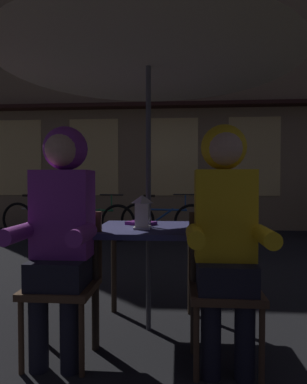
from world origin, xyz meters
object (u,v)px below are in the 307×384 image
(lantern, at_px, (142,211))
(bicycle_second, at_px, (91,221))
(cafe_table, at_px, (148,241))
(bicycle_nearest, at_px, (42,219))
(bicycle_third, at_px, (164,220))
(person_left_hooded, at_px, (62,218))
(person_right_hooded, at_px, (225,219))
(chair_left, at_px, (65,275))
(patio_umbrella, at_px, (148,39))
(chair_right, at_px, (223,278))
(book, at_px, (141,223))

(lantern, bearing_deg, bicycle_second, 109.64)
(cafe_table, relative_size, bicycle_second, 0.45)
(bicycle_nearest, distance_m, bicycle_third, 2.30)
(cafe_table, bearing_deg, bicycle_second, 110.64)
(person_left_hooded, relative_size, bicycle_nearest, 0.84)
(bicycle_third, bearing_deg, bicycle_second, -172.32)
(cafe_table, distance_m, person_right_hooded, 0.67)
(lantern, height_order, person_right_hooded, person_right_hooded)
(chair_left, height_order, bicycle_second, chair_left)
(person_right_hooded, bearing_deg, chair_left, 176.61)
(chair_left, bearing_deg, bicycle_second, 102.48)
(person_right_hooded, height_order, bicycle_second, person_right_hooded)
(bicycle_second, bearing_deg, person_right_hooded, -65.50)
(patio_umbrella, xyz_separation_m, chair_right, (0.48, -0.37, -1.57))
(chair_right, height_order, person_left_hooded, person_left_hooded)
(chair_left, xyz_separation_m, person_right_hooded, (0.96, -0.06, 0.36))
(bicycle_nearest, bearing_deg, book, -58.12)
(lantern, distance_m, bicycle_nearest, 4.58)
(lantern, height_order, chair_left, lantern)
(chair_right, xyz_separation_m, bicycle_third, (-0.54, 4.16, -0.14))
(bicycle_nearest, bearing_deg, lantern, -59.25)
(bicycle_third, bearing_deg, bicycle_nearest, 179.77)
(patio_umbrella, relative_size, person_left_hooded, 1.65)
(bicycle_nearest, bearing_deg, chair_left, -65.74)
(bicycle_nearest, xyz_separation_m, book, (2.29, -3.69, 0.41))
(chair_left, distance_m, bicycle_nearest, 4.58)
(chair_left, bearing_deg, person_left_hooded, -90.00)
(bicycle_third, bearing_deg, book, -90.16)
(book, bearing_deg, person_right_hooded, -16.61)
(patio_umbrella, relative_size, person_right_hooded, 1.65)
(chair_right, xyz_separation_m, person_right_hooded, (0.00, -0.06, 0.36))
(bicycle_third, bearing_deg, patio_umbrella, -89.17)
(bicycle_nearest, xyz_separation_m, bicycle_third, (2.30, -0.01, 0.00))
(patio_umbrella, relative_size, book, 11.55)
(person_left_hooded, height_order, person_right_hooded, same)
(lantern, distance_m, bicycle_third, 3.93)
(patio_umbrella, bearing_deg, chair_right, -37.55)
(cafe_table, bearing_deg, person_right_hooded, -41.57)
(chair_left, height_order, person_right_hooded, person_right_hooded)
(patio_umbrella, xyz_separation_m, person_left_hooded, (-0.48, -0.43, -1.21))
(person_right_hooded, distance_m, bicycle_third, 4.28)
(person_right_hooded, distance_m, bicycle_second, 4.47)
(cafe_table, height_order, person_right_hooded, person_right_hooded)
(bicycle_second, height_order, bicycle_third, same)
(person_right_hooded, distance_m, bicycle_nearest, 5.12)
(book, bearing_deg, person_left_hooded, -99.55)
(patio_umbrella, bearing_deg, book, 119.98)
(cafe_table, relative_size, person_right_hooded, 0.53)
(bicycle_third, distance_m, book, 3.70)
(patio_umbrella, bearing_deg, person_right_hooded, -41.57)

